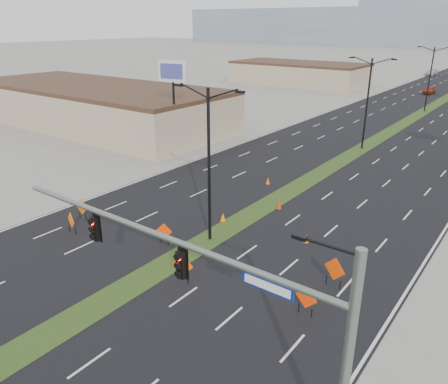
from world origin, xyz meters
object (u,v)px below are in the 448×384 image
Objects in this scene: streetlight_0 at (209,162)px; construction_sign_3 at (182,266)px; construction_sign_1 at (71,221)px; pole_sign_west at (173,78)px; cone_1 at (306,238)px; cone_2 at (279,205)px; construction_sign_5 at (306,299)px; streetlight_2 at (430,77)px; signal_mast at (222,292)px; car_left at (429,90)px; cone_3 at (268,181)px; streetlight_1 at (367,101)px; construction_sign_4 at (335,270)px; car_far at (432,73)px; cone_0 at (223,217)px; construction_sign_0 at (82,207)px; construction_sign_2 at (164,232)px.

streetlight_0 reaches higher than construction_sign_3.
pole_sign_west reaches higher than construction_sign_1.
cone_2 is at bearing 138.27° from cone_1.
construction_sign_5 reaches higher than cone_1.
construction_sign_3 reaches higher than construction_sign_5.
streetlight_2 reaches higher than construction_sign_5.
construction_sign_3 is 9.05m from cone_1.
streetlight_2 reaches higher than construction_sign_3.
signal_mast is at bearing -87.44° from construction_sign_5.
car_left is 81.45m from construction_sign_3.
streetlight_2 is 44.89m from cone_3.
cone_1 is at bearing -45.62° from cone_3.
construction_sign_5 is at bearing -74.36° from streetlight_1.
streetlight_0 is at bearing -166.17° from construction_sign_4.
car_left is (-4.05, 48.29, -4.68)m from streetlight_1.
streetlight_0 reaches higher than signal_mast.
car_left is 35.26m from car_far.
construction_sign_4 is at bearing -17.65° from cone_0.
pole_sign_west reaches higher than construction_sign_0.
streetlight_0 is 56.00m from streetlight_2.
signal_mast is at bearing -80.40° from car_left.
construction_sign_2 is at bearing 127.98° from construction_sign_3.
car_left is at bearing 93.04° from streetlight_0.
construction_sign_0 is 14.82m from cone_2.
construction_sign_2 is (6.18, 2.68, -0.05)m from construction_sign_1.
construction_sign_3 is 2.77× the size of cone_1.
car_far is at bearing 97.91° from streetlight_1.
cone_0 is at bearing 109.71° from streetlight_0.
construction_sign_5 is at bearing -75.71° from construction_sign_4.
cone_1 is (-3.46, 6.95, -0.64)m from construction_sign_5.
construction_sign_0 is 0.17× the size of pole_sign_west.
construction_sign_3 reaches higher than cone_1.
car_left is at bearing 82.36° from construction_sign_0.
streetlight_1 is 16.38× the size of cone_1.
cone_2 is at bearing -88.70° from streetlight_2.
construction_sign_3 reaches higher than car_left.
construction_sign_2 is 0.15× the size of pole_sign_west.
car_far is at bearing 75.16° from pole_sign_west.
signal_mast is 2.97× the size of car_far.
signal_mast is 13.18m from streetlight_0.
signal_mast is at bearing -53.22° from cone_0.
car_far is at bearing 95.19° from cone_3.
pole_sign_west reaches higher than construction_sign_2.
cone_3 is at bearing 117.22° from signal_mast.
construction_sign_4 is at bearing 31.37° from construction_sign_1.
cone_1 is at bearing 20.23° from construction_sign_0.
cone_3 is (-4.49, 16.40, -0.68)m from construction_sign_3.
car_left is 6.47× the size of cone_0.
cone_3 is at bearing 134.38° from cone_1.
streetlight_0 reaches higher than construction_sign_4.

